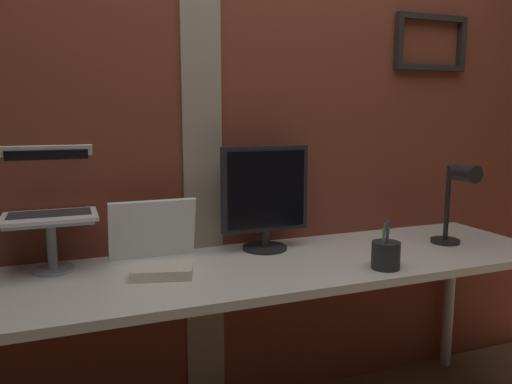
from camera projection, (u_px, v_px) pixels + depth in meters
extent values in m
cube|color=brown|center=(241.00, 108.00, 2.06)|extent=(3.30, 0.12, 2.58)
cube|color=gray|center=(202.00, 107.00, 1.93)|extent=(0.16, 0.01, 2.58)
cube|color=black|center=(433.00, 17.00, 2.24)|extent=(0.38, 0.03, 0.03)
cube|color=black|center=(430.00, 68.00, 2.27)|extent=(0.38, 0.03, 0.03)
cube|color=black|center=(399.00, 41.00, 2.19)|extent=(0.03, 0.03, 0.20)
cube|color=black|center=(462.00, 45.00, 2.32)|extent=(0.03, 0.03, 0.20)
cube|color=silver|center=(266.00, 268.00, 1.80)|extent=(2.30, 0.61, 0.03)
cylinder|color=#B2B2B7|center=(449.00, 299.00, 2.47)|extent=(0.05, 0.05, 0.69)
cylinder|color=black|center=(265.00, 248.00, 1.99)|extent=(0.18, 0.18, 0.01)
cylinder|color=black|center=(265.00, 238.00, 1.98)|extent=(0.04, 0.04, 0.06)
cube|color=black|center=(265.00, 189.00, 1.95)|extent=(0.36, 0.04, 0.34)
cube|color=black|center=(267.00, 190.00, 1.93)|extent=(0.32, 0.00, 0.30)
cylinder|color=gray|center=(54.00, 270.00, 1.71)|extent=(0.14, 0.14, 0.01)
cylinder|color=gray|center=(52.00, 245.00, 1.70)|extent=(0.03, 0.03, 0.17)
cube|color=gray|center=(50.00, 220.00, 1.68)|extent=(0.28, 0.22, 0.01)
cube|color=white|center=(50.00, 216.00, 1.68)|extent=(0.31, 0.22, 0.01)
cube|color=#2D2D30|center=(50.00, 213.00, 1.69)|extent=(0.27, 0.13, 0.00)
cube|color=white|center=(49.00, 176.00, 1.80)|extent=(0.31, 0.08, 0.23)
cube|color=black|center=(49.00, 177.00, 1.79)|extent=(0.28, 0.07, 0.20)
cube|color=white|center=(153.00, 229.00, 1.84)|extent=(0.32, 0.08, 0.23)
cylinder|color=black|center=(445.00, 241.00, 2.09)|extent=(0.12, 0.12, 0.02)
cylinder|color=black|center=(447.00, 203.00, 2.06)|extent=(0.02, 0.02, 0.31)
cylinder|color=black|center=(466.00, 173.00, 1.96)|extent=(0.07, 0.11, 0.07)
cylinder|color=#262628|center=(386.00, 255.00, 1.73)|extent=(0.10, 0.10, 0.10)
cylinder|color=green|center=(383.00, 245.00, 1.71)|extent=(0.02, 0.02, 0.16)
cylinder|color=green|center=(386.00, 246.00, 1.74)|extent=(0.02, 0.02, 0.14)
cylinder|color=purple|center=(387.00, 244.00, 1.72)|extent=(0.01, 0.01, 0.17)
cylinder|color=yellow|center=(385.00, 248.00, 1.73)|extent=(0.01, 0.03, 0.13)
cube|color=silver|center=(162.00, 271.00, 1.66)|extent=(0.23, 0.19, 0.03)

